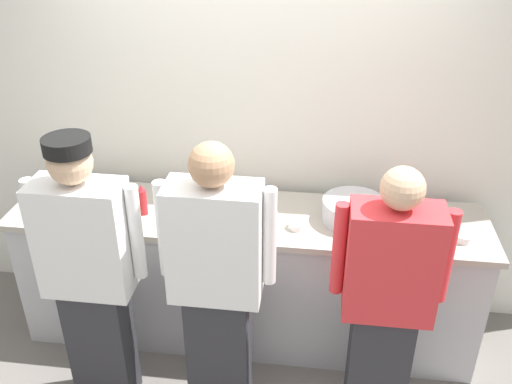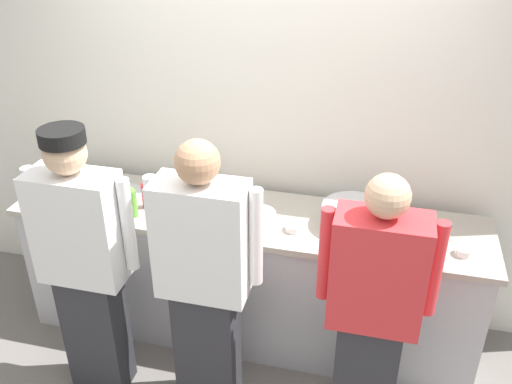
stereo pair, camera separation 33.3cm
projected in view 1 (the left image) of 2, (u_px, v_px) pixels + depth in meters
ground_plane at (240, 366)px, 3.58m from camera, size 9.00×9.00×0.00m
wall_back at (256, 112)px, 3.58m from camera, size 4.59×0.10×2.85m
prep_counter at (247, 275)px, 3.65m from camera, size 2.93×0.64×0.93m
chef_near_left at (90, 273)px, 2.96m from camera, size 0.61×0.24×1.68m
chef_center at (216, 282)px, 2.91m from camera, size 0.61×0.24×1.68m
chef_far_right at (387, 300)px, 2.86m from camera, size 0.59×0.24×1.60m
plate_stack_front at (204, 213)px, 3.34m from camera, size 0.23×0.23×0.10m
plate_stack_rear at (261, 217)px, 3.32m from camera, size 0.19×0.19×0.07m
mixing_bowl_steel at (354, 211)px, 3.33m from camera, size 0.38×0.38×0.13m
sheet_tray at (103, 202)px, 3.54m from camera, size 0.48×0.41×0.02m
squeeze_bottle_primary at (143, 200)px, 3.38m from camera, size 0.05×0.05×0.20m
squeeze_bottle_secondary at (130, 209)px, 3.29m from camera, size 0.06×0.06×0.21m
ramekin_yellow_sauce at (59, 194)px, 3.60m from camera, size 0.09×0.09×0.04m
ramekin_green_sauce at (463, 238)px, 3.15m from camera, size 0.09×0.09×0.04m
ramekin_red_sauce at (297, 225)px, 3.28m from camera, size 0.10×0.10×0.04m
deli_cup at (188, 189)px, 3.60m from camera, size 0.09×0.09×0.10m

